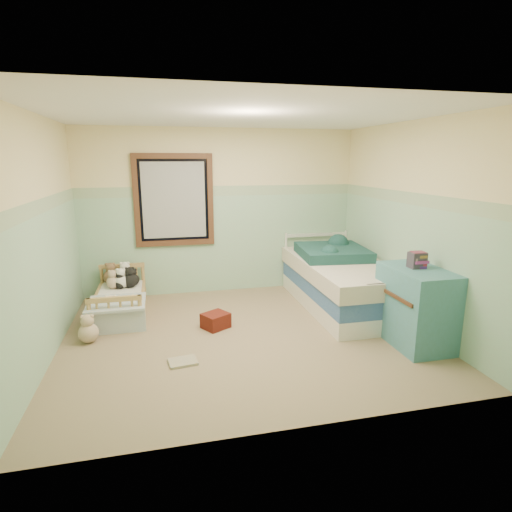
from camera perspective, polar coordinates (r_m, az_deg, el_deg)
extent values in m
cube|color=brown|center=(4.99, -1.54, -11.01)|extent=(4.20, 3.60, 0.02)
cube|color=white|center=(4.57, -1.75, 19.15)|extent=(4.20, 3.60, 0.02)
cube|color=beige|center=(6.37, -4.90, 6.07)|extent=(4.20, 0.04, 2.50)
cube|color=beige|center=(2.92, 5.47, -2.47)|extent=(4.20, 0.04, 2.50)
cube|color=beige|center=(4.68, -27.72, 2.02)|extent=(0.04, 3.60, 2.50)
cube|color=beige|center=(5.43, 20.66, 4.04)|extent=(0.04, 3.60, 2.50)
cube|color=#98BA9B|center=(6.44, -4.79, 1.64)|extent=(4.20, 0.01, 1.50)
cube|color=#467C4F|center=(6.33, -4.94, 8.98)|extent=(4.20, 0.01, 0.15)
cube|color=#432815|center=(6.25, -11.30, 7.57)|extent=(1.16, 0.06, 1.36)
cube|color=beige|center=(6.26, -11.30, 7.58)|extent=(0.92, 0.01, 1.12)
cube|color=#A07B41|center=(5.87, -18.27, -6.91)|extent=(0.64, 1.28, 0.16)
cube|color=silver|center=(5.83, -18.37, -5.60)|extent=(0.59, 1.23, 0.12)
cube|color=#86B3DE|center=(5.43, -18.77, -6.17)|extent=(0.70, 0.64, 0.03)
sphere|color=brown|center=(6.27, -19.46, -2.76)|extent=(0.22, 0.22, 0.22)
sphere|color=silver|center=(6.25, -17.64, -2.67)|extent=(0.22, 0.22, 0.22)
sphere|color=tan|center=(6.06, -19.19, -3.45)|extent=(0.18, 0.18, 0.18)
sphere|color=black|center=(6.04, -17.03, -3.27)|extent=(0.20, 0.20, 0.20)
sphere|color=#F4DFC4|center=(5.68, -19.39, -7.32)|extent=(0.23, 0.23, 0.23)
sphere|color=tan|center=(5.13, -22.21, -9.85)|extent=(0.23, 0.23, 0.23)
cube|color=white|center=(6.00, 11.88, -5.83)|extent=(1.09, 2.18, 0.22)
cube|color=navy|center=(5.93, 11.98, -3.81)|extent=(1.09, 2.18, 0.22)
cube|color=beige|center=(5.87, 12.08, -1.76)|extent=(1.14, 2.23, 0.22)
cube|color=#143735|center=(6.07, 10.54, 0.56)|extent=(1.02, 1.07, 0.14)
cube|color=teal|center=(4.95, 21.24, -6.56)|extent=(0.55, 0.87, 0.87)
cube|color=#432820|center=(4.85, 21.42, -0.54)|extent=(0.17, 0.13, 0.17)
cube|color=maroon|center=(5.18, -5.62, -8.90)|extent=(0.39, 0.38, 0.19)
cube|color=#FAA637|center=(4.42, -10.11, -14.24)|extent=(0.31, 0.26, 0.03)
sphere|color=black|center=(6.13, -16.60, -3.16)|extent=(0.16, 0.16, 0.16)
sphere|color=#F4DFC4|center=(6.16, -17.47, -3.14)|extent=(0.16, 0.16, 0.16)
sphere|color=black|center=(6.03, -18.26, -3.58)|extent=(0.16, 0.16, 0.16)
sphere|color=silver|center=(6.04, -18.14, -3.37)|extent=(0.19, 0.19, 0.19)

